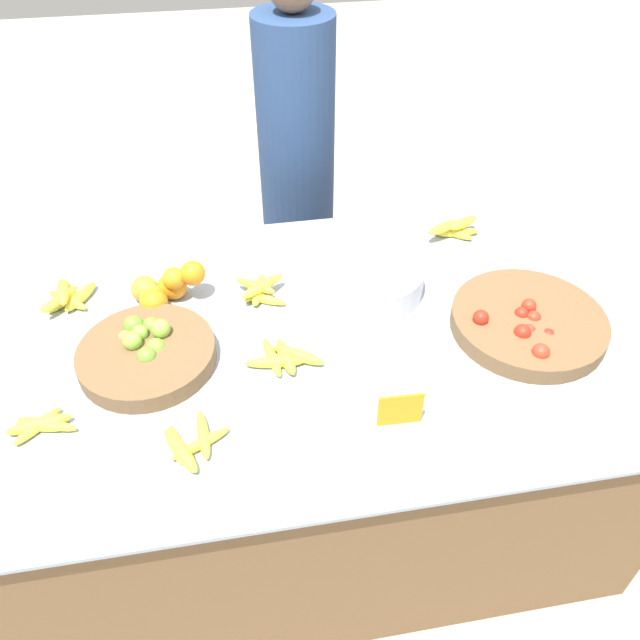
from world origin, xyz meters
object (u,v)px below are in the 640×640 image
Objects in this scene: lime_bowl at (147,353)px; tomato_basket at (528,323)px; price_sign at (400,410)px; metal_bowl at (370,278)px; vendor_person at (297,182)px.

tomato_basket is at bearing -3.14° from lime_bowl.
lime_bowl is 3.31× the size of price_sign.
lime_bowl reaches higher than metal_bowl.
price_sign reaches higher than tomato_basket.
vendor_person is at bearing 97.57° from metal_bowl.
metal_bowl is at bearing 147.72° from tomato_basket.
metal_bowl is (-0.40, 0.25, 0.02)m from tomato_basket.
metal_bowl is at bearing 16.50° from lime_bowl.
vendor_person is (-0.11, 0.81, -0.11)m from metal_bowl.
metal_bowl is (0.66, 0.19, 0.01)m from lime_bowl.
vendor_person is at bearing 94.42° from price_sign.
lime_bowl reaches higher than tomato_basket.
price_sign is (-0.45, -0.26, 0.02)m from tomato_basket.
lime_bowl is at bearing 176.86° from tomato_basket.
metal_bowl is 2.92× the size of price_sign.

